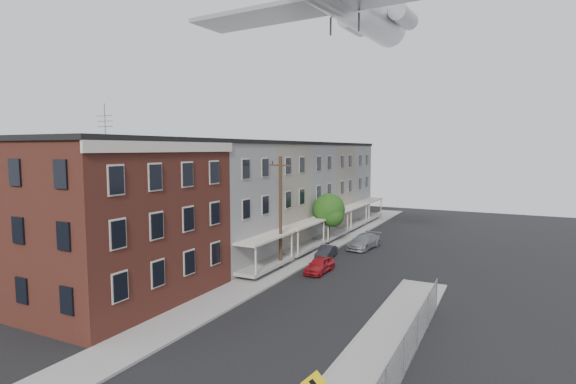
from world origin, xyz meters
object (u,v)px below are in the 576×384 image
(car_far, at_px, (364,241))
(utility_pole, at_px, (280,211))
(car_near, at_px, (319,265))
(car_mid, at_px, (326,252))
(street_tree, at_px, (330,211))

(car_far, bearing_deg, utility_pole, -103.19)
(car_near, relative_size, car_far, 0.75)
(utility_pole, bearing_deg, car_mid, 67.48)
(car_far, bearing_deg, car_mid, -101.35)
(utility_pole, xyz_separation_m, street_tree, (0.33, 9.92, -1.22))
(street_tree, height_order, car_near, street_tree)
(street_tree, bearing_deg, utility_pole, -91.89)
(street_tree, height_order, car_far, street_tree)
(utility_pole, height_order, car_near, utility_pole)
(car_near, bearing_deg, car_mid, 106.52)
(street_tree, distance_m, car_mid, 6.11)
(car_near, bearing_deg, car_far, 87.88)
(car_mid, bearing_deg, street_tree, 104.10)
(utility_pole, relative_size, car_far, 1.90)
(street_tree, height_order, car_mid, street_tree)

